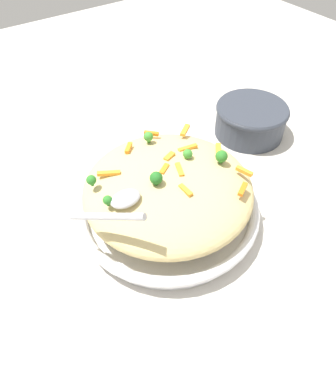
{
  "coord_description": "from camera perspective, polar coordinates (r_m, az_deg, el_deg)",
  "views": [
    {
      "loc": [
        0.28,
        0.4,
        0.59
      ],
      "look_at": [
        0.0,
        0.0,
        0.08
      ],
      "focal_mm": 33.48,
      "sensor_mm": 36.0,
      "label": 1
    }
  ],
  "objects": [
    {
      "name": "ground_plane",
      "position": [
        0.77,
        0.0,
        -4.03
      ],
      "size": [
        2.4,
        2.4,
        0.0
      ],
      "primitive_type": "plane",
      "color": "beige"
    },
    {
      "name": "serving_bowl",
      "position": [
        0.75,
        0.0,
        -2.75
      ],
      "size": [
        0.37,
        0.37,
        0.05
      ],
      "color": "silver",
      "rests_on": "ground_plane"
    },
    {
      "name": "pasta_mound",
      "position": [
        0.7,
        0.0,
        0.55
      ],
      "size": [
        0.33,
        0.33,
        0.08
      ],
      "primitive_type": "ellipsoid",
      "color": "#D1BA7A",
      "rests_on": "serving_bowl"
    },
    {
      "name": "carrot_piece_0",
      "position": [
        0.71,
        0.21,
        5.64
      ],
      "size": [
        0.03,
        0.02,
        0.01
      ],
      "primitive_type": "cube",
      "rotation": [
        0.0,
        0.0,
        0.34
      ],
      "color": "orange",
      "rests_on": "pasta_mound"
    },
    {
      "name": "carrot_piece_1",
      "position": [
        0.74,
        3.15,
        6.99
      ],
      "size": [
        0.04,
        0.02,
        0.01
      ],
      "primitive_type": "cube",
      "rotation": [
        0.0,
        0.0,
        6.1
      ],
      "color": "orange",
      "rests_on": "pasta_mound"
    },
    {
      "name": "carrot_piece_2",
      "position": [
        0.7,
        12.06,
        3.26
      ],
      "size": [
        0.02,
        0.03,
        0.01
      ],
      "primitive_type": "cube",
      "rotation": [
        0.0,
        0.0,
        1.87
      ],
      "color": "orange",
      "rests_on": "pasta_mound"
    },
    {
      "name": "carrot_piece_3",
      "position": [
        0.69,
        -9.41,
        2.98
      ],
      "size": [
        0.04,
        0.03,
        0.01
      ],
      "primitive_type": "cube",
      "rotation": [
        0.0,
        0.0,
        2.61
      ],
      "color": "orange",
      "rests_on": "pasta_mound"
    },
    {
      "name": "carrot_piece_4",
      "position": [
        0.66,
        11.82,
        0.46
      ],
      "size": [
        0.03,
        0.02,
        0.01
      ],
      "primitive_type": "cube",
      "rotation": [
        0.0,
        0.0,
        0.51
      ],
      "color": "orange",
      "rests_on": "pasta_mound"
    },
    {
      "name": "carrot_piece_5",
      "position": [
        0.78,
        2.73,
        9.82
      ],
      "size": [
        0.04,
        0.03,
        0.01
      ],
      "primitive_type": "cube",
      "rotation": [
        0.0,
        0.0,
        3.75
      ],
      "color": "orange",
      "rests_on": "pasta_mound"
    },
    {
      "name": "carrot_piece_6",
      "position": [
        0.68,
        1.85,
        3.59
      ],
      "size": [
        0.02,
        0.04,
        0.01
      ],
      "primitive_type": "cube",
      "rotation": [
        0.0,
        0.0,
        4.33
      ],
      "color": "orange",
      "rests_on": "pasta_mound"
    },
    {
      "name": "carrot_piece_7",
      "position": [
        0.74,
        8.23,
        6.46
      ],
      "size": [
        0.03,
        0.04,
        0.01
      ],
      "primitive_type": "cube",
      "rotation": [
        0.0,
        0.0,
        4.04
      ],
      "color": "orange",
      "rests_on": "pasta_mound"
    },
    {
      "name": "carrot_piece_8",
      "position": [
        0.64,
        2.79,
        0.28
      ],
      "size": [
        0.01,
        0.03,
        0.01
      ],
      "primitive_type": "cube",
      "rotation": [
        0.0,
        0.0,
        1.6
      ],
      "color": "orange",
      "rests_on": "pasta_mound"
    },
    {
      "name": "carrot_piece_9",
      "position": [
        0.77,
        -2.66,
        9.32
      ],
      "size": [
        0.03,
        0.03,
        0.01
      ],
      "primitive_type": "cube",
      "rotation": [
        0.0,
        0.0,
        2.32
      ],
      "color": "orange",
      "rests_on": "pasta_mound"
    },
    {
      "name": "carrot_piece_10",
      "position": [
        0.68,
        -0.56,
        3.7
      ],
      "size": [
        0.03,
        0.02,
        0.01
      ],
      "primitive_type": "cube",
      "rotation": [
        0.0,
        0.0,
        3.7
      ],
      "color": "orange",
      "rests_on": "pasta_mound"
    },
    {
      "name": "carrot_piece_11",
      "position": [
        0.74,
        -6.3,
        7.0
      ],
      "size": [
        0.03,
        0.03,
        0.01
      ],
      "primitive_type": "cube",
      "rotation": [
        0.0,
        0.0,
        0.77
      ],
      "color": "orange",
      "rests_on": "pasta_mound"
    },
    {
      "name": "broccoli_floret_0",
      "position": [
        0.64,
        -1.9,
        2.21
      ],
      "size": [
        0.02,
        0.02,
        0.03
      ],
      "color": "#205B1C",
      "rests_on": "pasta_mound"
    },
    {
      "name": "broccoli_floret_1",
      "position": [
        0.7,
        3.15,
        6.07
      ],
      "size": [
        0.02,
        0.02,
        0.02
      ],
      "color": "#377928",
      "rests_on": "pasta_mound"
    },
    {
      "name": "broccoli_floret_2",
      "position": [
        0.67,
        -12.11,
        1.86
      ],
      "size": [
        0.02,
        0.02,
        0.02
      ],
      "color": "#296820",
      "rests_on": "pasta_mound"
    },
    {
      "name": "broccoli_floret_3",
      "position": [
        0.7,
        8.51,
        5.63
      ],
      "size": [
        0.02,
        0.02,
        0.03
      ],
      "color": "#296820",
      "rests_on": "pasta_mound"
    },
    {
      "name": "broccoli_floret_4",
      "position": [
        0.75,
        -3.14,
        8.79
      ],
      "size": [
        0.02,
        0.02,
        0.02
      ],
      "color": "#377928",
      "rests_on": "pasta_mound"
    },
    {
      "name": "broccoli_floret_5",
      "position": [
        0.63,
        -9.59,
        -1.32
      ],
      "size": [
        0.02,
        0.02,
        0.02
      ],
      "color": "#296820",
      "rests_on": "pasta_mound"
    },
    {
      "name": "serving_spoon",
      "position": [
        0.61,
        -7.75,
        -1.95
      ],
      "size": [
        0.13,
        0.12,
        0.07
      ],
      "color": "#B7B7BC",
      "rests_on": "pasta_mound"
    },
    {
      "name": "companion_bowl",
      "position": [
        0.98,
        13.05,
        11.33
      ],
      "size": [
        0.19,
        0.19,
        0.08
      ],
      "color": "#333842",
      "rests_on": "ground_plane"
    }
  ]
}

